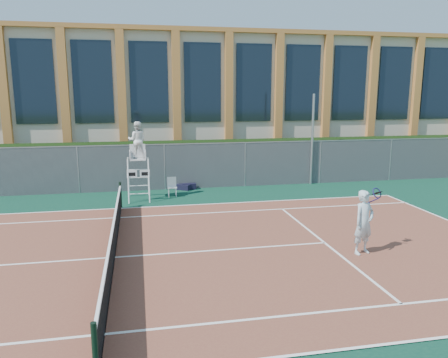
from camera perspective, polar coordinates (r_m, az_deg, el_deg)
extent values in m
plane|color=#233814|center=(13.02, -14.13, -10.02)|extent=(120.00, 120.00, 0.00)
cube|color=#0B3225|center=(13.96, -13.93, -8.53)|extent=(36.00, 20.00, 0.01)
cube|color=brown|center=(13.01, -14.14, -9.94)|extent=(23.77, 10.97, 0.02)
cylinder|color=black|center=(7.75, -16.46, -21.11)|extent=(0.10, 0.10, 1.10)
cylinder|color=black|center=(18.22, -13.37, -2.08)|extent=(0.10, 0.10, 1.10)
cube|color=black|center=(12.86, -14.23, -8.11)|extent=(0.03, 11.00, 0.86)
cube|color=white|center=(12.72, -14.33, -6.18)|extent=(0.06, 11.20, 0.07)
cube|color=black|center=(22.44, -13.04, 1.83)|extent=(40.00, 1.40, 2.20)
cube|color=#BFB59E|center=(30.16, -12.83, 9.71)|extent=(44.00, 10.00, 8.00)
cube|color=#B47134|center=(30.35, -13.18, 17.46)|extent=(45.00, 10.60, 0.25)
cylinder|color=#9EA0A5|center=(22.69, 11.45, 5.06)|extent=(0.12, 0.12, 4.60)
cylinder|color=white|center=(19.03, -12.39, -0.38)|extent=(0.05, 0.52, 1.89)
cylinder|color=white|center=(19.03, -9.77, -0.28)|extent=(0.05, 0.52, 1.89)
cylinder|color=white|center=(19.98, -12.34, 0.17)|extent=(0.05, 0.52, 1.89)
cylinder|color=white|center=(19.98, -9.84, 0.26)|extent=(0.05, 0.52, 1.89)
cube|color=white|center=(19.35, -11.18, 2.56)|extent=(0.68, 0.58, 0.06)
cube|color=white|center=(19.57, -11.22, 3.65)|extent=(0.68, 0.05, 0.58)
cube|color=white|center=(19.06, -11.93, 0.63)|extent=(0.43, 0.03, 0.33)
cube|color=white|center=(19.06, -10.30, 0.69)|extent=(0.43, 0.03, 0.33)
imported|color=white|center=(19.29, -11.28, 5.01)|extent=(0.83, 0.67, 1.60)
cube|color=silver|center=(19.88, -6.79, -1.09)|extent=(0.41, 0.41, 0.04)
cube|color=silver|center=(20.01, -6.85, -0.33)|extent=(0.41, 0.04, 0.44)
cylinder|color=silver|center=(19.75, -7.21, -1.84)|extent=(0.03, 0.03, 0.41)
cylinder|color=silver|center=(19.78, -6.26, -1.80)|extent=(0.03, 0.03, 0.41)
cylinder|color=silver|center=(20.07, -7.28, -1.63)|extent=(0.03, 0.03, 0.41)
cylinder|color=silver|center=(20.10, -6.35, -1.59)|extent=(0.03, 0.03, 0.41)
cube|color=black|center=(21.35, -4.61, -0.96)|extent=(0.69, 0.28, 0.29)
cube|color=black|center=(21.24, -5.35, -1.07)|extent=(0.71, 0.61, 0.27)
imported|color=silver|center=(13.26, 17.80, -5.41)|extent=(0.79, 0.65, 1.88)
torus|color=#1B154F|center=(13.53, 19.35, -1.74)|extent=(0.38, 0.30, 0.30)
sphere|color=#CCE533|center=(13.74, 19.32, -1.76)|extent=(0.07, 0.07, 0.07)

